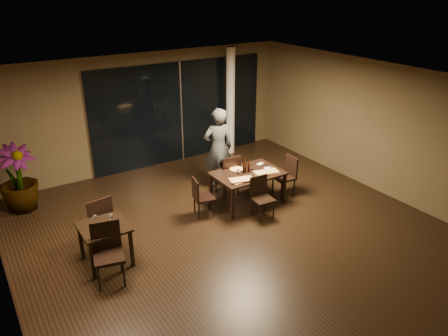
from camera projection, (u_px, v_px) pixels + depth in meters
ground at (229, 231)px, 8.75m from camera, size 8.00×8.00×0.00m
wall_back at (144, 111)px, 11.29m from camera, size 8.00×0.10×3.00m
wall_front at (422, 278)px, 5.02m from camera, size 8.00×0.10×3.00m
wall_right at (376, 126)px, 10.14m from camera, size 0.10×8.00×3.00m
ceiling at (230, 82)px, 7.55m from camera, size 8.00×8.00×0.04m
window_panel at (181, 112)px, 11.77m from camera, size 5.00×0.06×2.70m
column at (230, 102)px, 12.16m from camera, size 0.24×0.24×3.00m
main_table at (248, 176)px, 9.59m from camera, size 1.50×1.00×0.75m
side_table at (104, 232)px, 7.55m from camera, size 0.80×0.80×0.75m
chair_main_far at (229, 173)px, 9.99m from camera, size 0.48×0.48×1.00m
chair_main_near at (261, 195)px, 9.13m from camera, size 0.45×0.45×0.89m
chair_main_left at (200, 195)px, 9.15m from camera, size 0.47×0.47×0.86m
chair_main_right at (287, 174)px, 10.07m from camera, size 0.47×0.47×0.93m
chair_side_far at (99, 219)px, 8.07m from camera, size 0.54×0.54×1.03m
chair_side_near at (108, 249)px, 7.15m from camera, size 0.58×0.58×1.04m
diner at (218, 149)px, 10.27m from camera, size 0.75×0.58×1.96m
potted_plant at (18, 179)px, 9.31m from camera, size 1.03×1.03×1.47m
pizza_board_left at (241, 180)px, 9.18m from camera, size 0.53×0.31×0.01m
pizza_board_right at (266, 173)px, 9.54m from camera, size 0.63×0.44×0.01m
oblong_pizza_left at (241, 180)px, 9.17m from camera, size 0.53×0.35×0.02m
oblong_pizza_right at (266, 172)px, 9.53m from camera, size 0.54×0.33×0.02m
round_pizza at (236, 169)px, 9.72m from camera, size 0.29×0.29×0.01m
bottle_a at (244, 166)px, 9.49m from camera, size 0.07×0.07×0.33m
bottle_b at (249, 166)px, 9.54m from camera, size 0.06×0.06×0.28m
bottle_c at (245, 165)px, 9.57m from camera, size 0.07×0.07×0.30m
tumbler_left at (239, 172)px, 9.49m from camera, size 0.07×0.07×0.09m
tumbler_right at (252, 167)px, 9.71m from camera, size 0.08×0.08×0.09m
napkin_near at (268, 168)px, 9.77m from camera, size 0.20×0.15×0.01m
napkin_far at (261, 164)px, 10.01m from camera, size 0.20×0.14×0.01m
wine_glass_a at (95, 220)px, 7.51m from camera, size 0.08×0.08×0.19m
wine_glass_b at (111, 219)px, 7.54m from camera, size 0.08×0.08×0.18m
side_napkin at (111, 230)px, 7.36m from camera, size 0.20×0.15×0.01m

